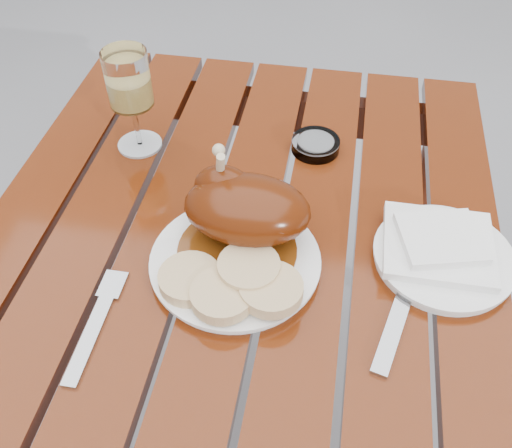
{
  "coord_description": "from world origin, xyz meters",
  "views": [
    {
      "loc": [
        0.13,
        -0.48,
        1.39
      ],
      "look_at": [
        0.03,
        0.1,
        0.78
      ],
      "focal_mm": 40.0,
      "sensor_mm": 36.0,
      "label": 1
    }
  ],
  "objects": [
    {
      "name": "table",
      "position": [
        0.0,
        0.0,
        0.38
      ],
      "size": [
        0.8,
        1.2,
        0.75
      ],
      "primitive_type": "cube",
      "color": "maroon",
      "rests_on": "ground"
    },
    {
      "name": "dinner_plate",
      "position": [
        0.01,
        0.04,
        0.76
      ],
      "size": [
        0.3,
        0.3,
        0.02
      ],
      "primitive_type": "cylinder",
      "rotation": [
        0.0,
        0.0,
        0.24
      ],
      "color": "white",
      "rests_on": "table"
    },
    {
      "name": "roast_duck",
      "position": [
        0.01,
        0.09,
        0.82
      ],
      "size": [
        0.19,
        0.19,
        0.13
      ],
      "color": "#5C2A0A",
      "rests_on": "dinner_plate"
    },
    {
      "name": "bread_dumplings",
      "position": [
        0.02,
        -0.02,
        0.78
      ],
      "size": [
        0.2,
        0.13,
        0.03
      ],
      "color": "tan",
      "rests_on": "dinner_plate"
    },
    {
      "name": "wine_glass",
      "position": [
        -0.22,
        0.28,
        0.84
      ],
      "size": [
        0.1,
        0.1,
        0.19
      ],
      "primitive_type": "cylinder",
      "rotation": [
        0.0,
        0.0,
        0.31
      ],
      "color": "#E9CB6A",
      "rests_on": "table"
    },
    {
      "name": "side_plate",
      "position": [
        0.31,
        0.1,
        0.76
      ],
      "size": [
        0.26,
        0.26,
        0.02
      ],
      "primitive_type": "cylinder",
      "rotation": [
        0.0,
        0.0,
        0.33
      ],
      "color": "white",
      "rests_on": "table"
    },
    {
      "name": "napkin",
      "position": [
        0.3,
        0.11,
        0.77
      ],
      "size": [
        0.16,
        0.15,
        0.01
      ],
      "primitive_type": "cube",
      "rotation": [
        0.0,
        0.0,
        0.0
      ],
      "color": "white",
      "rests_on": "side_plate"
    },
    {
      "name": "ashtray",
      "position": [
        0.1,
        0.33,
        0.76
      ],
      "size": [
        0.11,
        0.11,
        0.02
      ],
      "primitive_type": "cylinder",
      "rotation": [
        0.0,
        0.0,
        -0.36
      ],
      "color": "#B2B7BC",
      "rests_on": "table"
    },
    {
      "name": "fork",
      "position": [
        -0.15,
        -0.11,
        0.75
      ],
      "size": [
        0.02,
        0.17,
        0.01
      ],
      "primitive_type": "cube",
      "rotation": [
        0.0,
        0.0,
        0.01
      ],
      "color": "gray",
      "rests_on": "table"
    },
    {
      "name": "knife",
      "position": [
        0.25,
        0.01,
        0.75
      ],
      "size": [
        0.08,
        0.23,
        0.01
      ],
      "primitive_type": "cube",
      "rotation": [
        0.0,
        0.0,
        -0.25
      ],
      "color": "gray",
      "rests_on": "table"
    }
  ]
}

